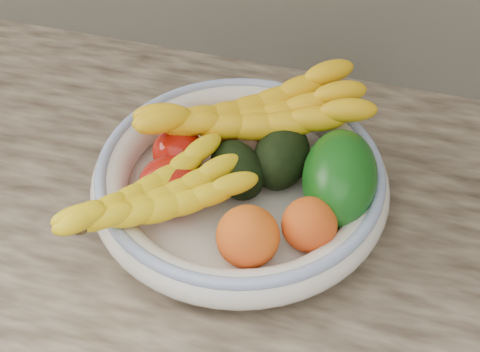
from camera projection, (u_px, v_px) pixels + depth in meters
The scene contains 12 objects.
fruit_bowl at pixel (240, 182), 0.96m from camera, with size 0.39×0.39×0.08m.
clementine_back_left at pixel (224, 127), 1.03m from camera, with size 0.05×0.05×0.05m, color #F25D05.
clementine_back_right at pixel (273, 131), 1.02m from camera, with size 0.06×0.06×0.05m, color #E86204.
tomato_left at pixel (179, 152), 0.98m from camera, with size 0.07×0.07×0.06m, color #AC1309.
tomato_near_left at pixel (170, 185), 0.94m from camera, with size 0.08×0.08×0.07m, color #AB150D.
avocado_center at pixel (237, 170), 0.96m from camera, with size 0.07×0.10×0.07m, color black.
avocado_right at pixel (281, 157), 0.97m from camera, with size 0.07×0.11×0.07m, color black.
green_mango at pixel (340, 178), 0.93m from camera, with size 0.09×0.15×0.10m, color #0E4B0F.
peach_front at pixel (248, 237), 0.87m from camera, with size 0.08×0.08×0.08m, color orange.
peach_right at pixel (309, 224), 0.88m from camera, with size 0.07×0.07×0.07m, color orange.
banana_bunch_back at pixel (252, 120), 0.99m from camera, with size 0.33×0.12×0.09m, color yellow, non-canonical shape.
banana_bunch_front at pixel (153, 202), 0.89m from camera, with size 0.27×0.11×0.07m, color yellow, non-canonical shape.
Camera 1 is at (0.18, 1.02, 1.64)m, focal length 55.00 mm.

